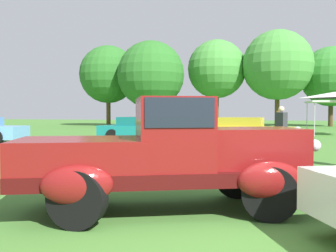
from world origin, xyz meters
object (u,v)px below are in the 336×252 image
(spectator_by_row, at_px, (281,127))
(feature_pickup_truck, at_px, (167,154))
(show_car_teal, at_px, (143,130))
(canopy_tent_left_field, at_px, (335,96))
(show_car_yellow, at_px, (244,131))

(spectator_by_row, bearing_deg, feature_pickup_truck, -104.95)
(show_car_teal, distance_m, canopy_tent_left_field, 12.93)
(feature_pickup_truck, relative_size, show_car_teal, 0.99)
(show_car_teal, relative_size, show_car_yellow, 1.01)
(show_car_teal, bearing_deg, canopy_tent_left_field, 35.91)
(show_car_yellow, bearing_deg, canopy_tent_left_field, 54.62)
(canopy_tent_left_field, bearing_deg, show_car_yellow, -125.38)
(show_car_teal, height_order, show_car_yellow, same)
(show_car_yellow, height_order, canopy_tent_left_field, canopy_tent_left_field)
(spectator_by_row, height_order, canopy_tent_left_field, canopy_tent_left_field)
(canopy_tent_left_field, bearing_deg, spectator_by_row, -111.46)
(show_car_teal, bearing_deg, feature_pickup_truck, -73.34)
(feature_pickup_truck, bearing_deg, show_car_teal, 106.66)
(feature_pickup_truck, bearing_deg, canopy_tent_left_field, 71.53)
(show_car_teal, distance_m, show_car_yellow, 4.84)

